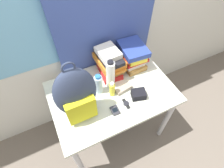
{
  "coord_description": "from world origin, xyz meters",
  "views": [
    {
      "loc": [
        -0.38,
        -0.44,
        1.99
      ],
      "look_at": [
        0.0,
        0.36,
        0.87
      ],
      "focal_mm": 28.0,
      "sensor_mm": 36.0,
      "label": 1
    }
  ],
  "objects_px": {
    "sports_bottle": "(110,74)",
    "sunglasses_case": "(124,89)",
    "book_stack_center": "(132,56)",
    "water_bottle": "(99,84)",
    "backpack": "(76,95)",
    "cell_phone": "(115,110)",
    "sunscreen_bottle": "(112,89)",
    "camera_pouch": "(139,94)",
    "book_stack_left": "(109,62)",
    "wristwatch": "(126,104)"
  },
  "relations": [
    {
      "from": "backpack",
      "to": "cell_phone",
      "type": "relative_size",
      "value": 6.49
    },
    {
      "from": "book_stack_left",
      "to": "book_stack_center",
      "type": "bearing_deg",
      "value": 0.1
    },
    {
      "from": "book_stack_center",
      "to": "water_bottle",
      "type": "distance_m",
      "value": 0.44
    },
    {
      "from": "book_stack_center",
      "to": "sports_bottle",
      "type": "height_order",
      "value": "sports_bottle"
    },
    {
      "from": "sports_bottle",
      "to": "cell_phone",
      "type": "relative_size",
      "value": 3.43
    },
    {
      "from": "book_stack_center",
      "to": "wristwatch",
      "type": "xyz_separation_m",
      "value": [
        -0.26,
        -0.37,
        -0.11
      ]
    },
    {
      "from": "backpack",
      "to": "sunglasses_case",
      "type": "xyz_separation_m",
      "value": [
        0.4,
        0.04,
        -0.22
      ]
    },
    {
      "from": "book_stack_left",
      "to": "wristwatch",
      "type": "distance_m",
      "value": 0.4
    },
    {
      "from": "wristwatch",
      "to": "book_stack_left",
      "type": "bearing_deg",
      "value": 85.75
    },
    {
      "from": "water_bottle",
      "to": "sunglasses_case",
      "type": "distance_m",
      "value": 0.22
    },
    {
      "from": "backpack",
      "to": "sports_bottle",
      "type": "relative_size",
      "value": 1.89
    },
    {
      "from": "sunscreen_bottle",
      "to": "camera_pouch",
      "type": "height_order",
      "value": "sunscreen_bottle"
    },
    {
      "from": "book_stack_center",
      "to": "camera_pouch",
      "type": "height_order",
      "value": "book_stack_center"
    },
    {
      "from": "water_bottle",
      "to": "sports_bottle",
      "type": "height_order",
      "value": "sports_bottle"
    },
    {
      "from": "sports_bottle",
      "to": "sunglasses_case",
      "type": "distance_m",
      "value": 0.18
    },
    {
      "from": "sunscreen_bottle",
      "to": "sunglasses_case",
      "type": "distance_m",
      "value": 0.12
    },
    {
      "from": "water_bottle",
      "to": "sunglasses_case",
      "type": "xyz_separation_m",
      "value": [
        0.19,
        -0.08,
        -0.08
      ]
    },
    {
      "from": "sunscreen_bottle",
      "to": "backpack",
      "type": "bearing_deg",
      "value": -171.06
    },
    {
      "from": "backpack",
      "to": "wristwatch",
      "type": "xyz_separation_m",
      "value": [
        0.36,
        -0.09,
        -0.23
      ]
    },
    {
      "from": "cell_phone",
      "to": "sunscreen_bottle",
      "type": "bearing_deg",
      "value": 72.03
    },
    {
      "from": "sunglasses_case",
      "to": "book_stack_center",
      "type": "bearing_deg",
      "value": 48.2
    },
    {
      "from": "sunglasses_case",
      "to": "camera_pouch",
      "type": "distance_m",
      "value": 0.14
    },
    {
      "from": "backpack",
      "to": "water_bottle",
      "type": "relative_size",
      "value": 2.73
    },
    {
      "from": "water_bottle",
      "to": "wristwatch",
      "type": "bearing_deg",
      "value": -55.89
    },
    {
      "from": "wristwatch",
      "to": "backpack",
      "type": "bearing_deg",
      "value": 165.86
    },
    {
      "from": "book_stack_left",
      "to": "cell_phone",
      "type": "height_order",
      "value": "book_stack_left"
    },
    {
      "from": "sports_bottle",
      "to": "water_bottle",
      "type": "bearing_deg",
      "value": -170.36
    },
    {
      "from": "book_stack_left",
      "to": "cell_phone",
      "type": "xyz_separation_m",
      "value": [
        -0.14,
        -0.39,
        -0.12
      ]
    },
    {
      "from": "book_stack_left",
      "to": "sunglasses_case",
      "type": "distance_m",
      "value": 0.27
    },
    {
      "from": "sports_bottle",
      "to": "camera_pouch",
      "type": "relative_size",
      "value": 2.14
    },
    {
      "from": "camera_pouch",
      "to": "sunscreen_bottle",
      "type": "bearing_deg",
      "value": 147.42
    },
    {
      "from": "water_bottle",
      "to": "sports_bottle",
      "type": "distance_m",
      "value": 0.13
    },
    {
      "from": "sports_bottle",
      "to": "sunscreen_bottle",
      "type": "bearing_deg",
      "value": -108.1
    },
    {
      "from": "book_stack_center",
      "to": "cell_phone",
      "type": "height_order",
      "value": "book_stack_center"
    },
    {
      "from": "sunglasses_case",
      "to": "sunscreen_bottle",
      "type": "bearing_deg",
      "value": 177.77
    },
    {
      "from": "water_bottle",
      "to": "sunscreen_bottle",
      "type": "distance_m",
      "value": 0.12
    },
    {
      "from": "camera_pouch",
      "to": "book_stack_left",
      "type": "bearing_deg",
      "value": 105.24
    },
    {
      "from": "water_bottle",
      "to": "cell_phone",
      "type": "relative_size",
      "value": 2.38
    },
    {
      "from": "book_stack_center",
      "to": "wristwatch",
      "type": "bearing_deg",
      "value": -125.13
    },
    {
      "from": "sunscreen_bottle",
      "to": "sunglasses_case",
      "type": "relative_size",
      "value": 0.97
    },
    {
      "from": "backpack",
      "to": "camera_pouch",
      "type": "xyz_separation_m",
      "value": [
        0.48,
        -0.07,
        -0.2
      ]
    },
    {
      "from": "book_stack_left",
      "to": "sunscreen_bottle",
      "type": "height_order",
      "value": "book_stack_left"
    },
    {
      "from": "sunscreen_bottle",
      "to": "sunglasses_case",
      "type": "bearing_deg",
      "value": -2.23
    },
    {
      "from": "sports_bottle",
      "to": "sunglasses_case",
      "type": "xyz_separation_m",
      "value": [
        0.07,
        -0.1,
        -0.12
      ]
    },
    {
      "from": "sports_bottle",
      "to": "sunscreen_bottle",
      "type": "xyz_separation_m",
      "value": [
        -0.03,
        -0.1,
        -0.07
      ]
    },
    {
      "from": "water_bottle",
      "to": "camera_pouch",
      "type": "xyz_separation_m",
      "value": [
        0.27,
        -0.2,
        -0.06
      ]
    },
    {
      "from": "book_stack_left",
      "to": "book_stack_center",
      "type": "xyz_separation_m",
      "value": [
        0.24,
        0.0,
        -0.02
      ]
    },
    {
      "from": "backpack",
      "to": "book_stack_center",
      "type": "distance_m",
      "value": 0.69
    },
    {
      "from": "backpack",
      "to": "book_stack_center",
      "type": "relative_size",
      "value": 1.86
    },
    {
      "from": "water_bottle",
      "to": "sports_bottle",
      "type": "bearing_deg",
      "value": 9.64
    }
  ]
}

